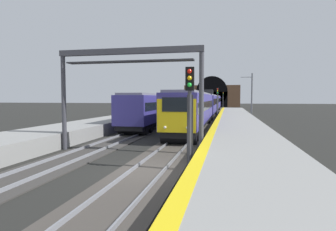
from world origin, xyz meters
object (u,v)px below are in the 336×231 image
(train_main_approaching, at_px, (208,104))
(railway_signal_near, at_px, (190,108))
(train_adjacent_platform, at_px, (182,104))
(railway_signal_mid, at_px, (217,100))
(overhead_signal_gantry, at_px, (129,73))
(catenary_mast_near, at_px, (252,96))
(railway_signal_far, at_px, (223,98))

(train_main_approaching, relative_size, railway_signal_near, 13.36)
(train_adjacent_platform, xyz_separation_m, railway_signal_near, (-39.00, -6.74, 0.72))
(railway_signal_mid, bearing_deg, overhead_signal_gantry, -8.26)
(railway_signal_mid, height_order, overhead_signal_gantry, overhead_signal_gantry)
(catenary_mast_near, bearing_deg, train_main_approaching, 58.98)
(railway_signal_far, bearing_deg, railway_signal_near, 0.00)
(train_main_approaching, height_order, train_adjacent_platform, train_main_approaching)
(railway_signal_far, xyz_separation_m, catenary_mast_near, (-48.39, -5.27, 0.44))
(train_main_approaching, distance_m, railway_signal_near, 37.89)
(train_adjacent_platform, xyz_separation_m, railway_signal_far, (42.99, -6.74, 1.09))
(railway_signal_near, xyz_separation_m, catenary_mast_near, (33.60, -5.27, 0.81))
(train_main_approaching, relative_size, train_adjacent_platform, 1.10)
(train_adjacent_platform, height_order, overhead_signal_gantry, overhead_signal_gantry)
(railway_signal_far, relative_size, catenary_mast_near, 0.75)
(train_main_approaching, bearing_deg, railway_signal_far, 177.39)
(train_main_approaching, relative_size, railway_signal_mid, 12.75)
(railway_signal_mid, relative_size, overhead_signal_gantry, 0.54)
(overhead_signal_gantry, bearing_deg, railway_signal_far, -3.13)
(railway_signal_near, xyz_separation_m, railway_signal_far, (81.99, -0.00, 0.36))
(railway_signal_far, height_order, catenary_mast_near, catenary_mast_near)
(railway_signal_far, bearing_deg, train_adjacent_platform, -8.91)
(overhead_signal_gantry, relative_size, catenary_mast_near, 1.27)
(railway_signal_near, distance_m, overhead_signal_gantry, 6.08)
(catenary_mast_near, bearing_deg, railway_signal_near, 171.08)
(railway_signal_far, bearing_deg, catenary_mast_near, 6.22)
(train_adjacent_platform, distance_m, overhead_signal_gantry, 35.36)
(railway_signal_far, xyz_separation_m, overhead_signal_gantry, (-78.16, 4.27, 1.64))
(catenary_mast_near, bearing_deg, railway_signal_mid, 93.95)
(train_adjacent_platform, distance_m, railway_signal_far, 43.53)
(railway_signal_near, bearing_deg, train_main_approaching, -177.29)
(overhead_signal_gantry, bearing_deg, railway_signal_mid, -8.26)
(catenary_mast_near, bearing_deg, overhead_signal_gantry, 162.23)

